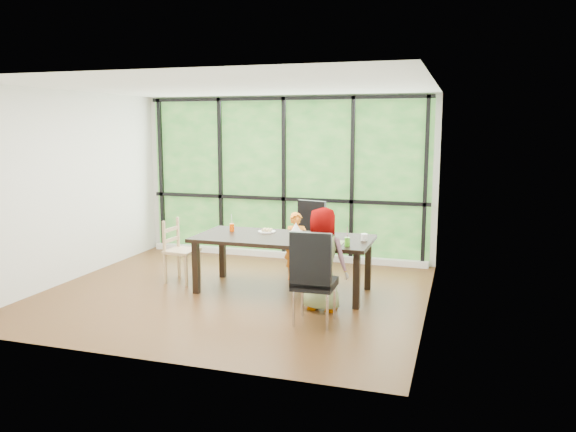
% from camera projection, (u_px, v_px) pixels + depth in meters
% --- Properties ---
extents(ground, '(5.00, 5.00, 0.00)m').
position_uv_depth(ground, '(234.00, 293.00, 7.48)').
color(ground, black).
rests_on(ground, ground).
extents(back_wall, '(5.00, 0.00, 5.00)m').
position_uv_depth(back_wall, '(285.00, 178.00, 9.39)').
color(back_wall, silver).
rests_on(back_wall, ground).
extents(foliage_backdrop, '(4.80, 0.02, 2.65)m').
position_uv_depth(foliage_backdrop, '(285.00, 178.00, 9.37)').
color(foliage_backdrop, '#1F511F').
rests_on(foliage_backdrop, back_wall).
extents(window_mullions, '(4.80, 0.06, 2.65)m').
position_uv_depth(window_mullions, '(284.00, 178.00, 9.33)').
color(window_mullions, black).
rests_on(window_mullions, back_wall).
extents(window_sill, '(4.80, 0.12, 0.10)m').
position_uv_depth(window_sill, '(283.00, 255.00, 9.50)').
color(window_sill, silver).
rests_on(window_sill, ground).
extents(dining_table, '(2.42, 1.23, 0.75)m').
position_uv_depth(dining_table, '(283.00, 264.00, 7.52)').
color(dining_table, black).
rests_on(dining_table, ground).
extents(chair_window_leather, '(0.55, 0.55, 1.08)m').
position_uv_depth(chair_window_leather, '(306.00, 237.00, 8.47)').
color(chair_window_leather, black).
rests_on(chair_window_leather, ground).
extents(chair_interior_leather, '(0.47, 0.47, 1.08)m').
position_uv_depth(chair_interior_leather, '(315.00, 277.00, 6.27)').
color(chair_interior_leather, black).
rests_on(chair_interior_leather, ground).
extents(chair_end_beech, '(0.43, 0.45, 0.90)m').
position_uv_depth(chair_end_beech, '(182.00, 251.00, 7.97)').
color(chair_end_beech, tan).
rests_on(chair_end_beech, ground).
extents(child_toddler, '(0.41, 0.33, 0.98)m').
position_uv_depth(child_toddler, '(297.00, 246.00, 8.10)').
color(child_toddler, orange).
rests_on(child_toddler, ground).
extents(child_older, '(0.65, 0.46, 1.26)m').
position_uv_depth(child_older, '(323.00, 259.00, 6.71)').
color(child_older, gray).
rests_on(child_older, ground).
extents(placemat, '(0.50, 0.36, 0.01)m').
position_uv_depth(placemat, '(323.00, 242.00, 7.07)').
color(placemat, tan).
rests_on(placemat, dining_table).
extents(plate_far, '(0.24, 0.24, 0.02)m').
position_uv_depth(plate_far, '(267.00, 232.00, 7.78)').
color(plate_far, white).
rests_on(plate_far, dining_table).
extents(plate_near, '(0.23, 0.23, 0.01)m').
position_uv_depth(plate_near, '(323.00, 243.00, 7.04)').
color(plate_near, white).
rests_on(plate_near, dining_table).
extents(orange_cup, '(0.07, 0.07, 0.11)m').
position_uv_depth(orange_cup, '(232.00, 227.00, 7.84)').
color(orange_cup, '#FF4E00').
rests_on(orange_cup, dining_table).
extents(green_cup, '(0.07, 0.07, 0.11)m').
position_uv_depth(green_cup, '(347.00, 242.00, 6.87)').
color(green_cup, '#5ACB25').
rests_on(green_cup, dining_table).
extents(white_mug, '(0.09, 0.09, 0.09)m').
position_uv_depth(white_mug, '(364.00, 237.00, 7.21)').
color(white_mug, white).
rests_on(white_mug, dining_table).
extents(tissue_box, '(0.14, 0.14, 0.12)m').
position_uv_depth(tissue_box, '(296.00, 235.00, 7.24)').
color(tissue_box, tan).
rests_on(tissue_box, dining_table).
extents(crepe_rolls_far, '(0.15, 0.12, 0.04)m').
position_uv_depth(crepe_rolls_far, '(267.00, 230.00, 7.78)').
color(crepe_rolls_far, tan).
rests_on(crepe_rolls_far, plate_far).
extents(crepe_rolls_near, '(0.10, 0.12, 0.04)m').
position_uv_depth(crepe_rolls_near, '(323.00, 241.00, 7.03)').
color(crepe_rolls_near, tan).
rests_on(crepe_rolls_near, plate_near).
extents(straw_white, '(0.01, 0.04, 0.20)m').
position_uv_depth(straw_white, '(232.00, 221.00, 7.83)').
color(straw_white, white).
rests_on(straw_white, orange_cup).
extents(straw_pink, '(0.01, 0.04, 0.20)m').
position_uv_depth(straw_pink, '(347.00, 234.00, 6.85)').
color(straw_pink, pink).
rests_on(straw_pink, green_cup).
extents(tissue, '(0.12, 0.12, 0.11)m').
position_uv_depth(tissue, '(296.00, 227.00, 7.22)').
color(tissue, white).
rests_on(tissue, tissue_box).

